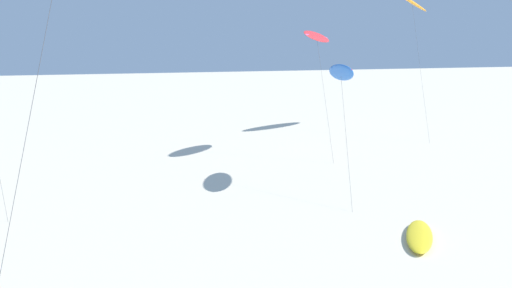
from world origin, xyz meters
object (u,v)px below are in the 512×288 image
flying_kite_2 (341,72)px  flying_kite_4 (317,37)px  flying_kite_5 (412,2)px  grounded_kite_1 (419,236)px

flying_kite_2 → flying_kite_4: flying_kite_4 is taller
flying_kite_5 → grounded_kite_1: bearing=-117.6°
flying_kite_4 → grounded_kite_1: 25.59m
grounded_kite_1 → flying_kite_4: bearing=84.1°
flying_kite_5 → grounded_kite_1: size_ratio=2.96×
flying_kite_4 → flying_kite_5: (15.05, 10.22, 3.67)m
flying_kite_2 → grounded_kite_1: 14.56m
flying_kite_4 → flying_kite_5: 18.56m
flying_kite_2 → flying_kite_4: 11.54m
flying_kite_5 → grounded_kite_1: (-17.47, -33.47, -14.06)m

